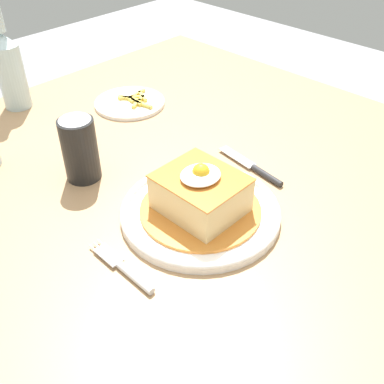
% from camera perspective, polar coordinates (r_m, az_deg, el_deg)
% --- Properties ---
extents(dining_table, '(1.26, 1.05, 0.76)m').
position_cam_1_polar(dining_table, '(0.93, -5.91, -3.81)').
color(dining_table, '#A87F56').
rests_on(dining_table, ground_plane).
extents(main_plate, '(0.28, 0.28, 0.02)m').
position_cam_1_polar(main_plate, '(0.78, 1.06, -2.42)').
color(main_plate, white).
rests_on(main_plate, dining_table).
extents(sandwich_meal, '(0.21, 0.21, 0.10)m').
position_cam_1_polar(sandwich_meal, '(0.76, 1.09, -0.40)').
color(sandwich_meal, orange).
rests_on(sandwich_meal, main_plate).
extents(fork, '(0.02, 0.14, 0.01)m').
position_cam_1_polar(fork, '(0.70, -8.24, -9.69)').
color(fork, silver).
rests_on(fork, dining_table).
extents(knife, '(0.04, 0.17, 0.01)m').
position_cam_1_polar(knife, '(0.89, 8.27, 2.74)').
color(knife, '#262628').
rests_on(knife, dining_table).
extents(soda_can, '(0.07, 0.07, 0.12)m').
position_cam_1_polar(soda_can, '(0.87, -13.89, 5.22)').
color(soda_can, black).
rests_on(soda_can, dining_table).
extents(beer_bottle_clear, '(0.06, 0.06, 0.27)m').
position_cam_1_polar(beer_bottle_clear, '(1.16, -22.07, 14.31)').
color(beer_bottle_clear, '#ADC6CC').
rests_on(beer_bottle_clear, dining_table).
extents(side_plate_fries, '(0.17, 0.17, 0.02)m').
position_cam_1_polar(side_plate_fries, '(1.14, -7.74, 11.06)').
color(side_plate_fries, white).
rests_on(side_plate_fries, dining_table).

